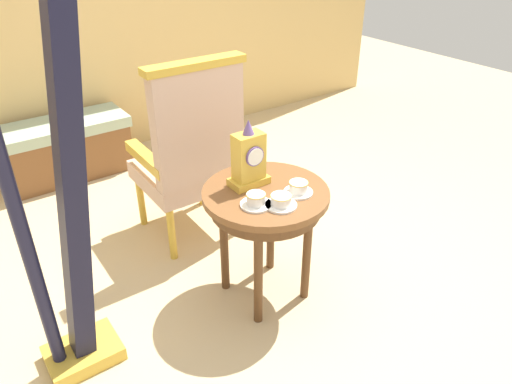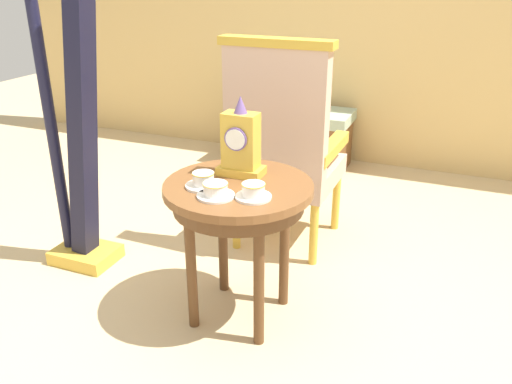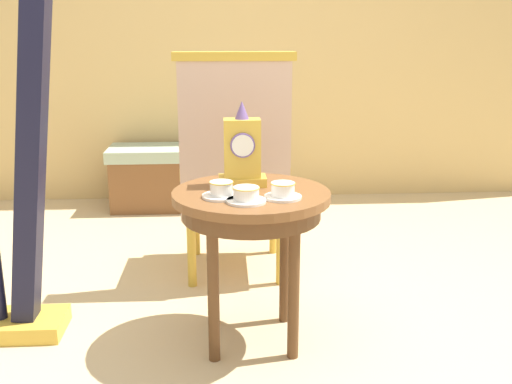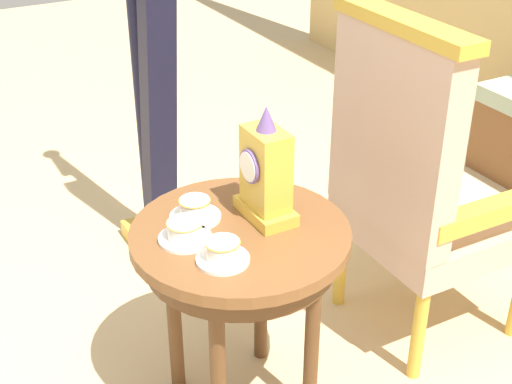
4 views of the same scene
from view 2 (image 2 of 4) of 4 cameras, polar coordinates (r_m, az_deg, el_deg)
ground_plane at (r=2.46m, az=-2.69°, el=-12.67°), size 10.00×10.00×0.00m
side_table at (r=2.17m, az=-1.89°, el=-1.15°), size 0.61×0.61×0.63m
teacup_left at (r=2.11m, az=-5.69°, el=1.23°), size 0.15×0.15×0.06m
teacup_right at (r=2.01m, az=-4.38°, el=0.16°), size 0.15×0.15×0.06m
teacup_center at (r=1.99m, az=-0.29°, el=0.06°), size 0.14×0.14×0.06m
mantel_clock at (r=2.18m, az=-1.66°, el=5.18°), size 0.19×0.11×0.34m
armchair at (r=2.74m, az=2.94°, el=5.14°), size 0.56×0.54×1.14m
harp at (r=2.68m, az=-19.11°, el=6.56°), size 0.40×0.24×1.81m
window_bench at (r=4.14m, az=3.73°, el=6.05°), size 0.93×0.40×0.44m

